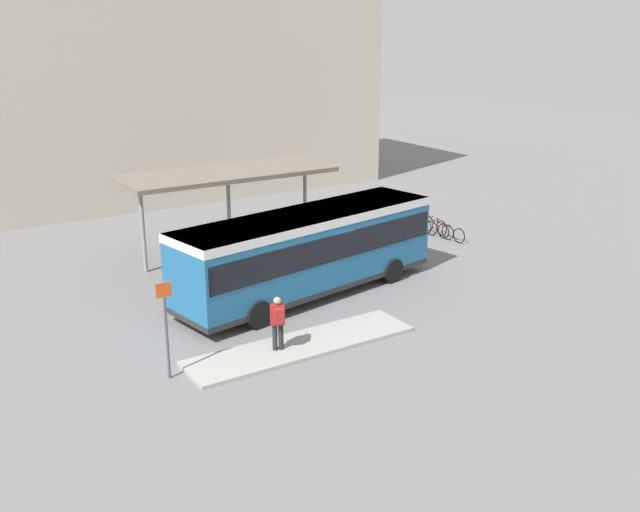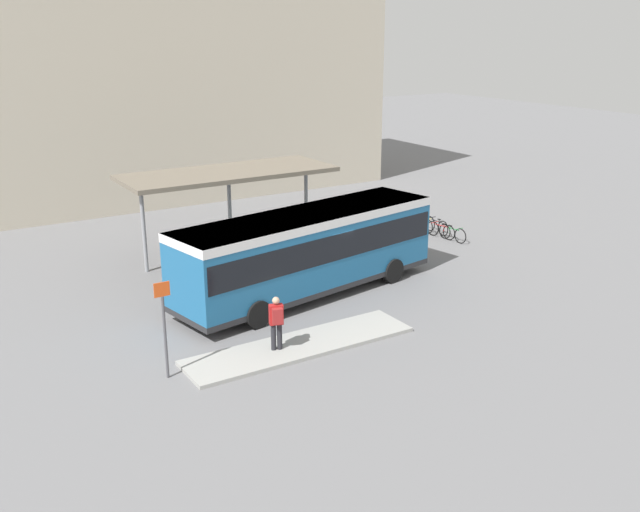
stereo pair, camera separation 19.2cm
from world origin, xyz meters
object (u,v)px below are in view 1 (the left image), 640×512
Objects in this scene: pedestrian_waiting at (278,320)px; bicycle_yellow at (420,224)px; bicycle_green at (451,233)px; bicycle_black at (435,225)px; bicycle_red at (439,230)px; potted_planter_near_shelter at (220,270)px; city_bus at (308,247)px; potted_planter_far_side at (314,248)px; platform_sign at (166,326)px.

pedestrian_waiting reaches higher than bicycle_yellow.
bicycle_black is (0.21, 1.34, 0.02)m from bicycle_green.
bicycle_black reaches higher than bicycle_red.
bicycle_red is (-0.11, 0.67, 0.01)m from bicycle_green.
bicycle_green is 0.68m from bicycle_red.
bicycle_red is (12.27, 6.71, -0.71)m from pedestrian_waiting.
potted_planter_near_shelter reaches higher than bicycle_black.
potted_planter_far_side is at bearing 44.61° from city_bus.
bicycle_black reaches higher than bicycle_yellow.
bicycle_black is (0.32, 0.67, 0.01)m from bicycle_red.
bicycle_red is at bearing 2.04° from potted_planter_far_side.
bicycle_yellow is (8.89, 4.29, -1.42)m from city_bus.
pedestrian_waiting reaches higher than bicycle_red.
bicycle_green is at bearing 4.30° from city_bus.
pedestrian_waiting reaches higher than potted_planter_near_shelter.
city_bus reaches higher than bicycle_yellow.
bicycle_yellow is (-0.34, 0.67, -0.01)m from bicycle_black.
pedestrian_waiting is 1.50× the size of potted_planter_near_shelter.
bicycle_red is at bearing -175.98° from bicycle_green.
bicycle_yellow is at bearing 8.21° from potted_planter_near_shelter.
city_bus is at bearing -125.48° from potted_planter_far_side.
bicycle_green is at bearing -46.65° from pedestrian_waiting.
bicycle_black is at bearing 24.10° from platform_sign.
bicycle_black is at bearing 11.52° from city_bus.
platform_sign reaches higher than potted_planter_far_side.
bicycle_black is 0.62× the size of platform_sign.
platform_sign is at bearing 104.41° from bicycle_red.
pedestrian_waiting is 14.67m from bicycle_yellow.
potted_planter_near_shelter is (-11.14, -1.61, 0.22)m from bicycle_yellow.
bicycle_black is at bearing 166.02° from bicycle_green.
pedestrian_waiting is at bearing 123.43° from bicycle_black.
potted_planter_far_side is at bearing 100.20° from bicycle_black.
platform_sign is (-15.88, -7.10, 1.19)m from bicycle_black.
platform_sign is (-15.54, -7.77, 1.20)m from bicycle_yellow.
bicycle_green is 0.99× the size of bicycle_red.
bicycle_red is at bearing 3.00° from bicycle_yellow.
pedestrian_waiting is at bearing -69.02° from bicycle_green.
potted_planter_near_shelter reaches higher than bicycle_red.
city_bus reaches higher than bicycle_black.
pedestrian_waiting is 0.97× the size of bicycle_black.
city_bus is 10.02m from bicycle_black.
pedestrian_waiting is 6.55m from potted_planter_near_shelter.
bicycle_black reaches higher than bicycle_green.
bicycle_black is at bearing 28.94° from bicycle_yellow.
platform_sign reaches higher than potted_planter_near_shelter.
platform_sign reaches higher than bicycle_yellow.
city_bus reaches higher than pedestrian_waiting.
platform_sign reaches higher than bicycle_black.
bicycle_red is at bearing 8.42° from city_bus.
city_bus is 6.43× the size of bicycle_yellow.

